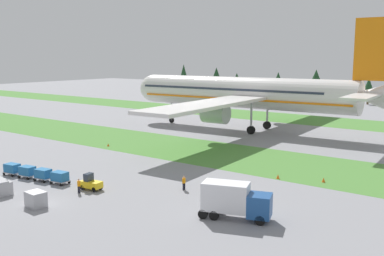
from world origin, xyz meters
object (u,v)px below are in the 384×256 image
at_px(airliner, 250,93).
at_px(ground_crew_loader, 184,182).
at_px(cargo_dolly_third, 27,171).
at_px(cargo_dolly_fourth, 12,168).
at_px(cargo_dolly_second, 43,174).
at_px(uld_container_2, 36,199).
at_px(catering_truck, 235,199).
at_px(taxiway_marker_1, 324,180).
at_px(ground_crew_marshaller, 79,185).
at_px(baggage_tug, 91,183).
at_px(uld_container_3, 2,188).
at_px(taxiway_marker_0, 108,145).
at_px(taxiway_marker_2, 278,176).
at_px(cargo_dolly_lead, 60,177).

height_order(airliner, ground_crew_loader, airliner).
bearing_deg(cargo_dolly_third, cargo_dolly_fourth, -90.00).
distance_m(cargo_dolly_second, uld_container_2, 10.29).
bearing_deg(uld_container_2, catering_truck, 26.99).
bearing_deg(taxiway_marker_1, ground_crew_marshaller, -134.75).
relative_size(baggage_tug, catering_truck, 0.38).
bearing_deg(cargo_dolly_second, uld_container_3, 3.13).
height_order(cargo_dolly_second, catering_truck, catering_truck).
height_order(taxiway_marker_0, taxiway_marker_2, taxiway_marker_2).
relative_size(cargo_dolly_fourth, taxiway_marker_2, 4.06).
relative_size(cargo_dolly_third, taxiway_marker_2, 4.06).
bearing_deg(cargo_dolly_lead, uld_container_3, -21.70).
bearing_deg(airliner, cargo_dolly_fourth, 168.47).
bearing_deg(taxiway_marker_0, cargo_dolly_lead, -57.42).
bearing_deg(ground_crew_loader, taxiway_marker_0, -110.22).
distance_m(airliner, uld_container_2, 57.32).
bearing_deg(cargo_dolly_second, taxiway_marker_0, -161.62).
bearing_deg(airliner, cargo_dolly_third, 171.62).
xyz_separation_m(baggage_tug, cargo_dolly_second, (-7.86, -1.04, 0.10)).
height_order(airliner, uld_container_3, airliner).
bearing_deg(cargo_dolly_second, taxiway_marker_1, 117.97).
height_order(catering_truck, ground_crew_marshaller, catering_truck).
height_order(uld_container_2, taxiway_marker_1, uld_container_2).
height_order(catering_truck, uld_container_2, catering_truck).
bearing_deg(baggage_tug, taxiway_marker_2, 130.77).
height_order(cargo_dolly_lead, taxiway_marker_2, cargo_dolly_lead).
distance_m(cargo_dolly_lead, cargo_dolly_second, 2.90).
bearing_deg(uld_container_3, cargo_dolly_fourth, 141.36).
bearing_deg(cargo_dolly_fourth, uld_container_2, 59.67).
distance_m(uld_container_3, taxiway_marker_2, 33.67).
height_order(airliner, catering_truck, airliner).
bearing_deg(cargo_dolly_lead, ground_crew_marshaller, 70.12).
xyz_separation_m(cargo_dolly_lead, cargo_dolly_second, (-2.88, -0.38, 0.00)).
xyz_separation_m(ground_crew_loader, uld_container_2, (-8.88, -14.09, -0.11)).
distance_m(cargo_dolly_second, taxiway_marker_1, 35.64).
relative_size(cargo_dolly_lead, uld_container_3, 1.19).
relative_size(baggage_tug, taxiway_marker_1, 4.56).
bearing_deg(cargo_dolly_lead, airliner, 173.70).
height_order(cargo_dolly_fourth, taxiway_marker_0, cargo_dolly_fourth).
bearing_deg(uld_container_3, ground_crew_marshaller, 40.27).
distance_m(cargo_dolly_third, cargo_dolly_fourth, 2.90).
xyz_separation_m(cargo_dolly_second, taxiway_marker_0, (-9.88, 20.34, -0.67)).
bearing_deg(taxiway_marker_1, ground_crew_loader, -132.83).
bearing_deg(uld_container_2, taxiway_marker_2, 58.17).
relative_size(airliner, cargo_dolly_lead, 30.25).
xyz_separation_m(taxiway_marker_0, taxiway_marker_2, (33.54, -1.57, 0.04)).
distance_m(catering_truck, uld_container_2, 20.97).
distance_m(cargo_dolly_second, taxiway_marker_0, 22.62).
distance_m(airliner, taxiway_marker_0, 32.83).
relative_size(uld_container_3, taxiway_marker_2, 3.41).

